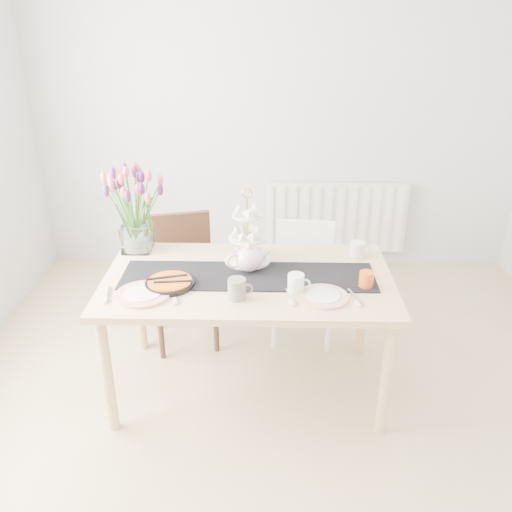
{
  "coord_description": "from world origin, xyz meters",
  "views": [
    {
      "loc": [
        -0.08,
        -2.16,
        2.14
      ],
      "look_at": [
        -0.14,
        0.45,
        0.9
      ],
      "focal_mm": 38.0,
      "sensor_mm": 36.0,
      "label": 1
    }
  ],
  "objects_px": {
    "plate_left": "(143,294)",
    "plate_right": "(323,297)",
    "cream_jug": "(357,250)",
    "tart_tin": "(170,283)",
    "mug_white": "(296,283)",
    "mug_orange": "(366,280)",
    "chair_brown": "(182,270)",
    "chair_white": "(304,272)",
    "tulip_vase": "(133,197)",
    "radiator": "(335,218)",
    "mug_grey": "(237,289)",
    "dining_table": "(248,289)",
    "teapot": "(249,259)",
    "cake_stand": "(247,244)"
  },
  "relations": [
    {
      "from": "plate_left",
      "to": "plate_right",
      "type": "relative_size",
      "value": 1.1
    },
    {
      "from": "cream_jug",
      "to": "tart_tin",
      "type": "distance_m",
      "value": 1.13
    },
    {
      "from": "cream_jug",
      "to": "mug_white",
      "type": "height_order",
      "value": "mug_white"
    },
    {
      "from": "plate_left",
      "to": "mug_orange",
      "type": "bearing_deg",
      "value": 5.68
    },
    {
      "from": "chair_brown",
      "to": "plate_right",
      "type": "distance_m",
      "value": 1.2
    },
    {
      "from": "mug_white",
      "to": "mug_orange",
      "type": "distance_m",
      "value": 0.38
    },
    {
      "from": "chair_white",
      "to": "tulip_vase",
      "type": "distance_m",
      "value": 1.26
    },
    {
      "from": "chair_white",
      "to": "tart_tin",
      "type": "distance_m",
      "value": 1.12
    },
    {
      "from": "radiator",
      "to": "mug_grey",
      "type": "height_order",
      "value": "mug_grey"
    },
    {
      "from": "chair_brown",
      "to": "radiator",
      "type": "bearing_deg",
      "value": 29.87
    },
    {
      "from": "dining_table",
      "to": "plate_left",
      "type": "height_order",
      "value": "plate_left"
    },
    {
      "from": "mug_white",
      "to": "chair_white",
      "type": "bearing_deg",
      "value": 85.18
    },
    {
      "from": "chair_white",
      "to": "plate_right",
      "type": "bearing_deg",
      "value": -82.68
    },
    {
      "from": "chair_brown",
      "to": "plate_left",
      "type": "relative_size",
      "value": 3.01
    },
    {
      "from": "teapot",
      "to": "cream_jug",
      "type": "height_order",
      "value": "teapot"
    },
    {
      "from": "radiator",
      "to": "tart_tin",
      "type": "relative_size",
      "value": 4.52
    },
    {
      "from": "cream_jug",
      "to": "plate_left",
      "type": "relative_size",
      "value": 0.32
    },
    {
      "from": "cake_stand",
      "to": "plate_left",
      "type": "relative_size",
      "value": 1.38
    },
    {
      "from": "mug_white",
      "to": "mug_orange",
      "type": "relative_size",
      "value": 1.14
    },
    {
      "from": "radiator",
      "to": "plate_right",
      "type": "relative_size",
      "value": 4.61
    },
    {
      "from": "chair_white",
      "to": "mug_grey",
      "type": "height_order",
      "value": "mug_grey"
    },
    {
      "from": "dining_table",
      "to": "cake_stand",
      "type": "relative_size",
      "value": 4.04
    },
    {
      "from": "tulip_vase",
      "to": "mug_orange",
      "type": "xyz_separation_m",
      "value": [
        1.32,
        -0.45,
        -0.29
      ]
    },
    {
      "from": "mug_grey",
      "to": "tart_tin",
      "type": "bearing_deg",
      "value": 158.39
    },
    {
      "from": "mug_white",
      "to": "dining_table",
      "type": "bearing_deg",
      "value": 148.85
    },
    {
      "from": "tart_tin",
      "to": "mug_grey",
      "type": "distance_m",
      "value": 0.39
    },
    {
      "from": "dining_table",
      "to": "mug_grey",
      "type": "xyz_separation_m",
      "value": [
        -0.05,
        -0.24,
        0.13
      ]
    },
    {
      "from": "plate_right",
      "to": "mug_orange",
      "type": "bearing_deg",
      "value": 26.76
    },
    {
      "from": "cream_jug",
      "to": "mug_orange",
      "type": "bearing_deg",
      "value": -84.52
    },
    {
      "from": "mug_orange",
      "to": "tulip_vase",
      "type": "bearing_deg",
      "value": 93.81
    },
    {
      "from": "dining_table",
      "to": "tart_tin",
      "type": "distance_m",
      "value": 0.44
    },
    {
      "from": "radiator",
      "to": "cream_jug",
      "type": "bearing_deg",
      "value": -91.72
    },
    {
      "from": "mug_grey",
      "to": "mug_white",
      "type": "relative_size",
      "value": 1.08
    },
    {
      "from": "teapot",
      "to": "plate_right",
      "type": "xyz_separation_m",
      "value": [
        0.39,
        -0.29,
        -0.07
      ]
    },
    {
      "from": "radiator",
      "to": "cake_stand",
      "type": "bearing_deg",
      "value": -114.94
    },
    {
      "from": "dining_table",
      "to": "mug_white",
      "type": "distance_m",
      "value": 0.33
    },
    {
      "from": "chair_white",
      "to": "mug_orange",
      "type": "height_order",
      "value": "mug_orange"
    },
    {
      "from": "tulip_vase",
      "to": "cream_jug",
      "type": "height_order",
      "value": "tulip_vase"
    },
    {
      "from": "chair_brown",
      "to": "tulip_vase",
      "type": "height_order",
      "value": "tulip_vase"
    },
    {
      "from": "chair_brown",
      "to": "cake_stand",
      "type": "distance_m",
      "value": 0.69
    },
    {
      "from": "tulip_vase",
      "to": "mug_grey",
      "type": "bearing_deg",
      "value": -42.31
    },
    {
      "from": "radiator",
      "to": "cream_jug",
      "type": "distance_m",
      "value": 1.45
    },
    {
      "from": "cake_stand",
      "to": "cream_jug",
      "type": "relative_size",
      "value": 4.3
    },
    {
      "from": "mug_grey",
      "to": "mug_orange",
      "type": "xyz_separation_m",
      "value": [
        0.68,
        0.14,
        -0.01
      ]
    },
    {
      "from": "radiator",
      "to": "tart_tin",
      "type": "height_order",
      "value": "tart_tin"
    },
    {
      "from": "chair_brown",
      "to": "mug_grey",
      "type": "xyz_separation_m",
      "value": [
        0.42,
        -0.81,
        0.3
      ]
    },
    {
      "from": "dining_table",
      "to": "chair_white",
      "type": "relative_size",
      "value": 2.02
    },
    {
      "from": "dining_table",
      "to": "plate_right",
      "type": "distance_m",
      "value": 0.46
    },
    {
      "from": "cream_jug",
      "to": "tart_tin",
      "type": "height_order",
      "value": "cream_jug"
    },
    {
      "from": "cake_stand",
      "to": "cream_jug",
      "type": "bearing_deg",
      "value": 7.23
    }
  ]
}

